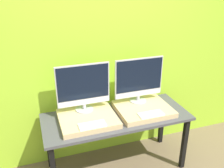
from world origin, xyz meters
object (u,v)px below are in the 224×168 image
Objects in this scene: keyboard_left at (92,125)px; keyboard_right at (151,114)px; monitor_right at (139,79)px; monitor_left at (83,87)px.

keyboard_left is 1.00× the size of keyboard_right.
monitor_right is at bearing 27.39° from keyboard_left.
keyboard_right is (0.65, -0.33, -0.27)m from monitor_left.
keyboard_left is at bearing -90.00° from monitor_left.
monitor_right is (0.65, 0.00, 0.00)m from monitor_left.
keyboard_right is (0.65, 0.00, 0.00)m from keyboard_left.
keyboard_left is 0.78m from monitor_right.
monitor_left is 0.78m from keyboard_right.
keyboard_right is (0.00, -0.33, -0.27)m from monitor_right.
monitor_left reaches higher than keyboard_left.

